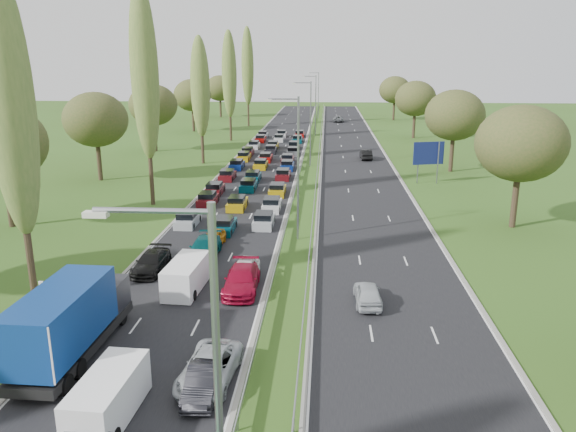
# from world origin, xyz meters

# --- Properties ---
(ground) EXTENTS (260.00, 260.00, 0.00)m
(ground) POSITION_xyz_m (4.50, 80.00, 0.00)
(ground) COLOR #334E18
(ground) RESTS_ON ground
(near_carriageway) EXTENTS (10.50, 215.00, 0.04)m
(near_carriageway) POSITION_xyz_m (-2.25, 82.50, 0.00)
(near_carriageway) COLOR black
(near_carriageway) RESTS_ON ground
(far_carriageway) EXTENTS (10.50, 215.00, 0.04)m
(far_carriageway) POSITION_xyz_m (11.25, 82.50, 0.00)
(far_carriageway) COLOR black
(far_carriageway) RESTS_ON ground
(central_reservation) EXTENTS (2.36, 215.00, 0.32)m
(central_reservation) POSITION_xyz_m (4.50, 82.50, 0.55)
(central_reservation) COLOR gray
(central_reservation) RESTS_ON ground
(lamp_columns) EXTENTS (0.18, 140.18, 12.00)m
(lamp_columns) POSITION_xyz_m (4.50, 78.00, 6.00)
(lamp_columns) COLOR gray
(lamp_columns) RESTS_ON ground
(poplar_row) EXTENTS (2.80, 127.80, 22.44)m
(poplar_row) POSITION_xyz_m (-11.50, 68.17, 12.39)
(poplar_row) COLOR #2D2116
(poplar_row) RESTS_ON ground
(woodland_left) EXTENTS (8.00, 166.00, 11.10)m
(woodland_left) POSITION_xyz_m (-22.00, 62.63, 7.68)
(woodland_left) COLOR #2D2116
(woodland_left) RESTS_ON ground
(woodland_right) EXTENTS (8.00, 153.00, 11.10)m
(woodland_right) POSITION_xyz_m (24.00, 66.67, 7.68)
(woodland_right) COLOR #2D2116
(woodland_right) RESTS_ON ground
(traffic_queue_fill) EXTENTS (9.07, 69.24, 0.80)m
(traffic_queue_fill) POSITION_xyz_m (-2.26, 77.63, 0.44)
(traffic_queue_fill) COLOR #B2B7BC
(traffic_queue_fill) RESTS_ON ground
(near_car_3) EXTENTS (2.07, 4.85, 1.39)m
(near_car_3) POSITION_xyz_m (-5.67, 34.59, 0.72)
(near_car_3) COLOR black
(near_car_3) RESTS_ON near_carriageway
(near_car_7) EXTENTS (2.12, 5.19, 1.50)m
(near_car_7) POSITION_xyz_m (-2.49, 37.87, 0.77)
(near_car_7) COLOR #044345
(near_car_7) RESTS_ON near_carriageway
(near_car_8) EXTENTS (1.69, 3.94, 1.33)m
(near_car_8) POSITION_xyz_m (-2.33, 40.55, 0.68)
(near_car_8) COLOR #BC740C
(near_car_8) RESTS_ON near_carriageway
(near_car_9) EXTENTS (1.56, 4.02, 1.30)m
(near_car_9) POSITION_xyz_m (1.36, 19.45, 0.67)
(near_car_9) COLOR black
(near_car_9) RESTS_ON near_carriageway
(near_car_10) EXTENTS (2.75, 5.24, 1.41)m
(near_car_10) POSITION_xyz_m (1.45, 20.55, 0.72)
(near_car_10) COLOR #A7ADB1
(near_car_10) RESTS_ON near_carriageway
(near_car_11) EXTENTS (2.31, 5.39, 1.55)m
(near_car_11) POSITION_xyz_m (1.38, 31.51, 0.79)
(near_car_11) COLOR maroon
(near_car_11) RESTS_ON near_carriageway
(near_car_12) EXTENTS (1.92, 4.22, 1.40)m
(near_car_12) POSITION_xyz_m (1.28, 33.62, 0.72)
(near_car_12) COLOR white
(near_car_12) RESTS_ON near_carriageway
(far_car_0) EXTENTS (1.73, 4.04, 1.36)m
(far_car_0) POSITION_xyz_m (9.55, 29.99, 0.70)
(far_car_0) COLOR #B0B6BA
(far_car_0) RESTS_ON far_carriageway
(far_car_1) EXTENTS (1.78, 4.63, 1.50)m
(far_car_1) POSITION_xyz_m (12.97, 84.13, 0.77)
(far_car_1) COLOR black
(far_car_1) RESTS_ON far_carriageway
(far_car_2) EXTENTS (2.64, 5.51, 1.52)m
(far_car_2) POSITION_xyz_m (9.71, 139.84, 0.78)
(far_car_2) COLOR slate
(far_car_2) RESTS_ON far_carriageway
(blue_lorry) EXTENTS (2.65, 9.54, 4.03)m
(blue_lorry) POSITION_xyz_m (-5.96, 22.38, 2.08)
(blue_lorry) COLOR black
(blue_lorry) RESTS_ON near_carriageway
(white_van_front) EXTENTS (1.95, 4.96, 2.00)m
(white_van_front) POSITION_xyz_m (-2.22, 17.68, 1.02)
(white_van_front) COLOR white
(white_van_front) RESTS_ON near_carriageway
(white_van_rear) EXTENTS (1.98, 5.04, 2.03)m
(white_van_rear) POSITION_xyz_m (-2.30, 31.59, 1.04)
(white_van_rear) COLOR white
(white_van_rear) RESTS_ON near_carriageway
(info_sign) EXTENTS (1.50, 0.16, 2.10)m
(info_sign) POSITION_xyz_m (-9.40, 27.25, 1.37)
(info_sign) COLOR gray
(info_sign) RESTS_ON ground
(direction_sign) EXTENTS (3.88, 1.15, 5.20)m
(direction_sign) POSITION_xyz_m (19.40, 66.78, 3.57)
(direction_sign) COLOR gray
(direction_sign) RESTS_ON ground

